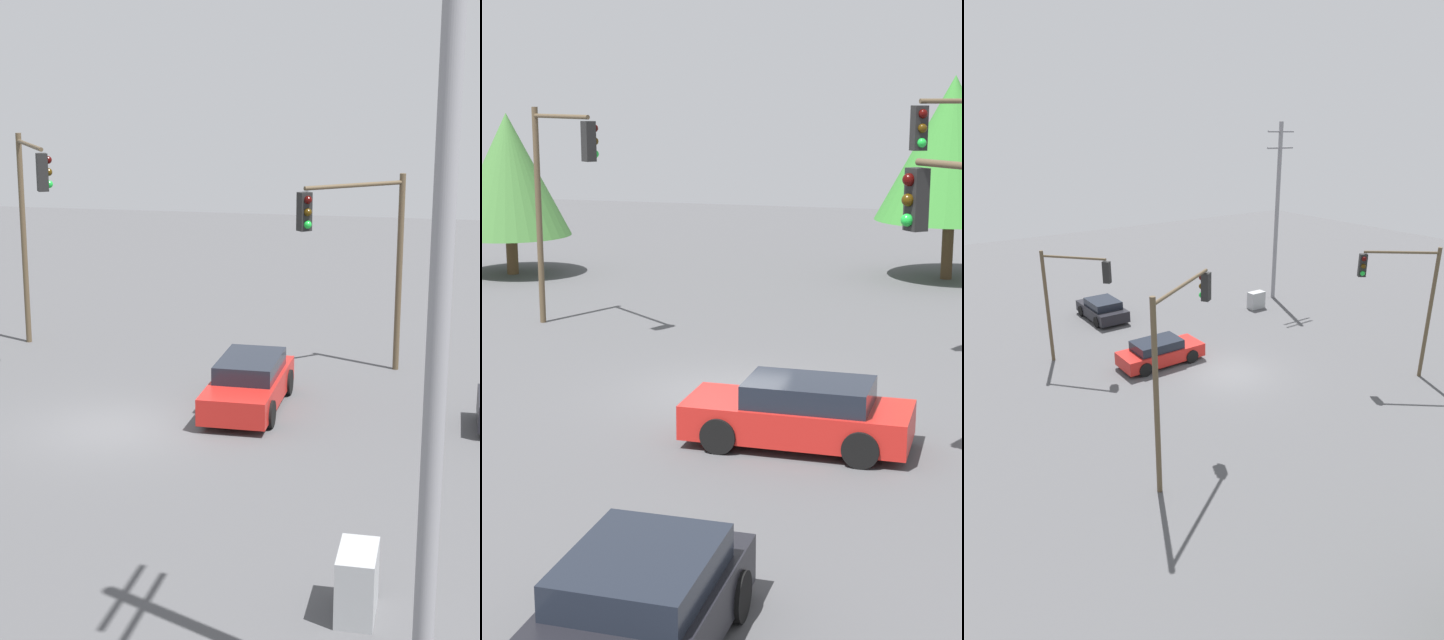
% 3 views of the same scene
% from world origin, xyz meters
% --- Properties ---
extents(ground_plane, '(80.00, 80.00, 0.00)m').
position_xyz_m(ground_plane, '(0.00, 0.00, 0.00)').
color(ground_plane, '#4C4C4F').
extents(sedan_red, '(4.37, 1.86, 1.33)m').
position_xyz_m(sedan_red, '(-2.29, 2.94, 0.65)').
color(sedan_red, red).
rests_on(sedan_red, ground_plane).
extents(traffic_signal_cross, '(3.79, 2.62, 6.81)m').
position_xyz_m(traffic_signal_cross, '(-5.90, -4.63, 4.67)').
color(traffic_signal_cross, brown).
rests_on(traffic_signal_cross, ground_plane).
extents(traffic_signal_aux, '(2.57, 2.80, 5.83)m').
position_xyz_m(traffic_signal_aux, '(-5.71, 5.47, 3.99)').
color(traffic_signal_aux, brown).
rests_on(traffic_signal_aux, ground_plane).
extents(utility_pole_tall, '(2.20, 0.28, 11.85)m').
position_xyz_m(utility_pole_tall, '(9.99, 7.86, 6.23)').
color(utility_pole_tall, gray).
rests_on(utility_pole_tall, ground_plane).
extents(electrical_cabinet, '(1.12, 0.62, 1.14)m').
position_xyz_m(electrical_cabinet, '(7.45, 6.76, 0.57)').
color(electrical_cabinet, '#9EA0A3').
rests_on(electrical_cabinet, ground_plane).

